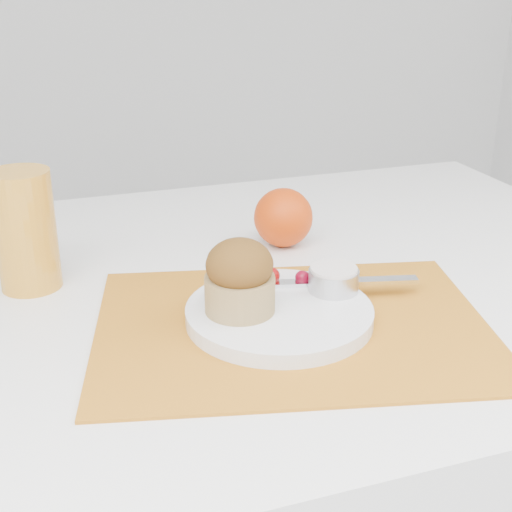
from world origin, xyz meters
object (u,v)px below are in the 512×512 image
object	(u,v)px
table	(230,512)
muffin	(240,278)
orange	(283,218)
juice_glass	(25,230)
plate	(279,314)

from	to	relation	value
table	muffin	size ratio (longest dim) A/B	13.68
orange	juice_glass	xyz separation A→B (m)	(-0.34, -0.03, 0.03)
plate	orange	xyz separation A→B (m)	(0.09, 0.22, 0.03)
orange	juice_glass	world-z (taller)	juice_glass
table	muffin	world-z (taller)	muffin
plate	orange	size ratio (longest dim) A/B	2.52
plate	table	bearing A→B (deg)	100.32
plate	muffin	world-z (taller)	muffin
table	muffin	distance (m)	0.45
plate	orange	bearing A→B (deg)	68.12
plate	juice_glass	size ratio (longest dim) A/B	1.41
orange	juice_glass	size ratio (longest dim) A/B	0.56
table	plate	world-z (taller)	plate
table	orange	bearing A→B (deg)	38.86
juice_glass	muffin	xyz separation A→B (m)	(0.21, -0.18, -0.01)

